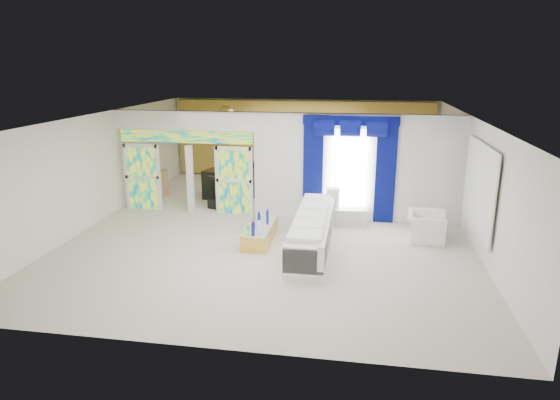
% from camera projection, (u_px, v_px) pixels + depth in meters
% --- Properties ---
extents(floor, '(12.00, 12.00, 0.00)m').
position_uv_depth(floor, '(276.00, 226.00, 13.32)').
color(floor, '#B7AF9E').
rests_on(floor, ground).
extents(dividing_wall, '(5.70, 0.18, 3.00)m').
position_uv_depth(dividing_wall, '(358.00, 168.00, 13.52)').
color(dividing_wall, white).
rests_on(dividing_wall, ground).
extents(dividing_header, '(4.30, 0.18, 0.55)m').
position_uv_depth(dividing_header, '(185.00, 120.00, 13.97)').
color(dividing_header, white).
rests_on(dividing_header, dividing_wall).
extents(stained_panel_left, '(0.95, 0.04, 2.00)m').
position_uv_depth(stained_panel_left, '(143.00, 177.00, 14.66)').
color(stained_panel_left, '#994C3F').
rests_on(stained_panel_left, ground).
extents(stained_panel_right, '(0.95, 0.04, 2.00)m').
position_uv_depth(stained_panel_right, '(234.00, 181.00, 14.22)').
color(stained_panel_right, '#994C3F').
rests_on(stained_panel_right, ground).
extents(stained_transom, '(4.00, 0.05, 0.35)m').
position_uv_depth(stained_transom, '(185.00, 137.00, 14.10)').
color(stained_transom, '#994C3F').
rests_on(stained_transom, dividing_header).
extents(window_pane, '(1.00, 0.02, 2.30)m').
position_uv_depth(window_pane, '(349.00, 170.00, 13.48)').
color(window_pane, white).
rests_on(window_pane, dividing_wall).
extents(blue_drape_left, '(0.55, 0.10, 2.80)m').
position_uv_depth(blue_drape_left, '(313.00, 171.00, 13.62)').
color(blue_drape_left, '#04104E').
rests_on(blue_drape_left, ground).
extents(blue_drape_right, '(0.55, 0.10, 2.80)m').
position_uv_depth(blue_drape_right, '(386.00, 173.00, 13.31)').
color(blue_drape_right, '#04104E').
rests_on(blue_drape_right, ground).
extents(blue_pelmet, '(2.60, 0.12, 0.25)m').
position_uv_depth(blue_pelmet, '(351.00, 121.00, 13.08)').
color(blue_pelmet, '#04104E').
rests_on(blue_pelmet, dividing_wall).
extents(wall_mirror, '(0.04, 2.70, 1.90)m').
position_uv_depth(wall_mirror, '(480.00, 188.00, 11.18)').
color(wall_mirror, white).
rests_on(wall_mirror, ground).
extents(gold_curtains, '(9.70, 0.12, 2.90)m').
position_uv_depth(gold_curtains, '(302.00, 140.00, 18.51)').
color(gold_curtains, '#B4812B').
rests_on(gold_curtains, ground).
extents(white_sofa, '(0.85, 3.98, 0.76)m').
position_uv_depth(white_sofa, '(313.00, 233.00, 11.68)').
color(white_sofa, white).
rests_on(white_sofa, ground).
extents(coffee_table, '(0.61, 1.84, 0.41)m').
position_uv_depth(coffee_table, '(260.00, 232.00, 12.23)').
color(coffee_table, gold).
rests_on(coffee_table, ground).
extents(console_table, '(1.34, 0.53, 0.44)m').
position_uv_depth(console_table, '(343.00, 216.00, 13.47)').
color(console_table, silver).
rests_on(console_table, ground).
extents(table_lamp, '(0.36, 0.36, 0.58)m').
position_uv_depth(table_lamp, '(333.00, 198.00, 13.38)').
color(table_lamp, silver).
rests_on(table_lamp, console_table).
extents(armchair, '(1.07, 1.18, 0.69)m').
position_uv_depth(armchair, '(426.00, 226.00, 12.24)').
color(armchair, white).
rests_on(armchair, ground).
extents(grand_piano, '(1.93, 2.23, 0.95)m').
position_uv_depth(grand_piano, '(236.00, 182.00, 16.29)').
color(grand_piano, black).
rests_on(grand_piano, ground).
extents(piano_bench, '(0.96, 0.60, 0.30)m').
position_uv_depth(piano_bench, '(223.00, 204.00, 14.86)').
color(piano_bench, black).
rests_on(piano_bench, ground).
extents(tv_console, '(0.64, 0.58, 0.88)m').
position_uv_depth(tv_console, '(157.00, 184.00, 16.19)').
color(tv_console, '#B17B58').
rests_on(tv_console, ground).
extents(chandelier, '(0.60, 0.60, 0.60)m').
position_uv_depth(chandelier, '(226.00, 115.00, 16.18)').
color(chandelier, gold).
rests_on(chandelier, ceiling).
extents(decanters, '(0.21, 1.27, 0.27)m').
position_uv_depth(decanters, '(260.00, 221.00, 12.13)').
color(decanters, white).
rests_on(decanters, coffee_table).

